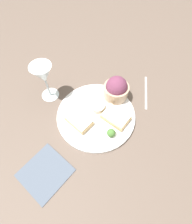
# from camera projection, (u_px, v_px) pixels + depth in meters

# --- Properties ---
(ground_plane) EXTENTS (4.00, 4.00, 0.00)m
(ground_plane) POSITION_uv_depth(u_px,v_px,m) (96.00, 116.00, 0.70)
(ground_plane) COLOR brown
(dinner_plate) EXTENTS (0.31, 0.31, 0.01)m
(dinner_plate) POSITION_uv_depth(u_px,v_px,m) (96.00, 115.00, 0.69)
(dinner_plate) COLOR white
(dinner_plate) RESTS_ON ground_plane
(salad_bowl) EXTENTS (0.10, 0.10, 0.10)m
(salad_bowl) POSITION_uv_depth(u_px,v_px,m) (116.00, 89.00, 0.70)
(salad_bowl) COLOR tan
(salad_bowl) RESTS_ON dinner_plate
(sauce_ramekin) EXTENTS (0.06, 0.06, 0.03)m
(sauce_ramekin) POSITION_uv_depth(u_px,v_px,m) (97.00, 107.00, 0.69)
(sauce_ramekin) COLOR beige
(sauce_ramekin) RESTS_ON dinner_plate
(cheese_toast_near) EXTENTS (0.12, 0.11, 0.03)m
(cheese_toast_near) POSITION_uv_depth(u_px,v_px,m) (116.00, 116.00, 0.67)
(cheese_toast_near) COLOR tan
(cheese_toast_near) RESTS_ON dinner_plate
(cheese_toast_far) EXTENTS (0.12, 0.10, 0.03)m
(cheese_toast_far) POSITION_uv_depth(u_px,v_px,m) (79.00, 121.00, 0.66)
(cheese_toast_far) COLOR tan
(cheese_toast_far) RESTS_ON dinner_plate
(wine_glass) EXTENTS (0.08, 0.08, 0.17)m
(wine_glass) POSITION_uv_depth(u_px,v_px,m) (43.00, 76.00, 0.65)
(wine_glass) COLOR silver
(wine_glass) RESTS_ON ground_plane
(garnish) EXTENTS (0.03, 0.03, 0.03)m
(garnish) POSITION_uv_depth(u_px,v_px,m) (111.00, 133.00, 0.63)
(garnish) COLOR #477533
(garnish) RESTS_ON dinner_plate
(napkin) EXTENTS (0.20, 0.20, 0.01)m
(napkin) POSITION_uv_depth(u_px,v_px,m) (45.00, 172.00, 0.59)
(napkin) COLOR #4C5666
(napkin) RESTS_ON ground_plane
(fork) EXTENTS (0.02, 0.18, 0.01)m
(fork) POSITION_uv_depth(u_px,v_px,m) (146.00, 92.00, 0.76)
(fork) COLOR silver
(fork) RESTS_ON ground_plane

